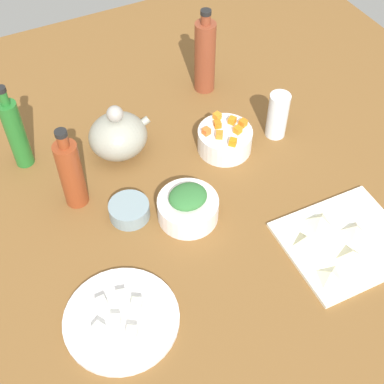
# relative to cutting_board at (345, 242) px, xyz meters

# --- Properties ---
(tabletop) EXTENTS (1.90, 1.90, 0.03)m
(tabletop) POSITION_rel_cutting_board_xyz_m (-0.27, 0.26, -0.02)
(tabletop) COLOR brown
(tabletop) RESTS_ON ground
(cutting_board) EXTENTS (0.29, 0.25, 0.01)m
(cutting_board) POSITION_rel_cutting_board_xyz_m (0.00, 0.00, 0.00)
(cutting_board) COLOR white
(cutting_board) RESTS_ON tabletop
(plate_tofu) EXTENTS (0.24, 0.24, 0.01)m
(plate_tofu) POSITION_rel_cutting_board_xyz_m (-0.54, 0.05, 0.00)
(plate_tofu) COLOR white
(plate_tofu) RESTS_ON tabletop
(bowl_greens) EXTENTS (0.15, 0.15, 0.06)m
(bowl_greens) POSITION_rel_cutting_board_xyz_m (-0.29, 0.24, 0.02)
(bowl_greens) COLOR white
(bowl_greens) RESTS_ON tabletop
(bowl_carrots) EXTENTS (0.15, 0.15, 0.06)m
(bowl_carrots) POSITION_rel_cutting_board_xyz_m (-0.10, 0.40, 0.03)
(bowl_carrots) COLOR white
(bowl_carrots) RESTS_ON tabletop
(bowl_small_side) EXTENTS (0.10, 0.10, 0.04)m
(bowl_small_side) POSITION_rel_cutting_board_xyz_m (-0.42, 0.30, 0.02)
(bowl_small_side) COLOR gray
(bowl_small_side) RESTS_ON tabletop
(teapot) EXTENTS (0.17, 0.15, 0.16)m
(teapot) POSITION_rel_cutting_board_xyz_m (-0.36, 0.52, 0.06)
(teapot) COLOR gray
(teapot) RESTS_ON tabletop
(bottle_0) EXTENTS (0.05, 0.05, 0.25)m
(bottle_0) POSITION_rel_cutting_board_xyz_m (-0.60, 0.60, 0.10)
(bottle_0) COLOR #236D28
(bottle_0) RESTS_ON tabletop
(bottle_1) EXTENTS (0.06, 0.06, 0.26)m
(bottle_1) POSITION_rel_cutting_board_xyz_m (-0.03, 0.66, 0.11)
(bottle_1) COLOR brown
(bottle_1) RESTS_ON tabletop
(bottle_2) EXTENTS (0.06, 0.06, 0.23)m
(bottle_2) POSITION_rel_cutting_board_xyz_m (-0.52, 0.41, 0.10)
(bottle_2) COLOR brown
(bottle_2) RESTS_ON tabletop
(drinking_glass_0) EXTENTS (0.06, 0.06, 0.13)m
(drinking_glass_0) POSITION_rel_cutting_board_xyz_m (0.05, 0.39, 0.06)
(drinking_glass_0) COLOR white
(drinking_glass_0) RESTS_ON tabletop
(carrot_cube_0) EXTENTS (0.02, 0.02, 0.02)m
(carrot_cube_0) POSITION_rel_cutting_board_xyz_m (-0.13, 0.39, 0.07)
(carrot_cube_0) COLOR orange
(carrot_cube_0) RESTS_ON bowl_carrots
(carrot_cube_1) EXTENTS (0.03, 0.03, 0.02)m
(carrot_cube_1) POSITION_rel_cutting_board_xyz_m (-0.11, 0.35, 0.07)
(carrot_cube_1) COLOR orange
(carrot_cube_1) RESTS_ON bowl_carrots
(carrot_cube_2) EXTENTS (0.03, 0.03, 0.02)m
(carrot_cube_2) POSITION_rel_cutting_board_xyz_m (-0.07, 0.42, 0.07)
(carrot_cube_2) COLOR orange
(carrot_cube_2) RESTS_ON bowl_carrots
(carrot_cube_3) EXTENTS (0.02, 0.02, 0.02)m
(carrot_cube_3) POSITION_rel_cutting_board_xyz_m (-0.07, 0.39, 0.07)
(carrot_cube_3) COLOR orange
(carrot_cube_3) RESTS_ON bowl_carrots
(carrot_cube_4) EXTENTS (0.02, 0.02, 0.02)m
(carrot_cube_4) POSITION_rel_cutting_board_xyz_m (-0.15, 0.42, 0.07)
(carrot_cube_4) COLOR orange
(carrot_cube_4) RESTS_ON bowl_carrots
(carrot_cube_5) EXTENTS (0.02, 0.02, 0.02)m
(carrot_cube_5) POSITION_rel_cutting_board_xyz_m (-0.11, 0.43, 0.07)
(carrot_cube_5) COLOR orange
(carrot_cube_5) RESTS_ON bowl_carrots
(carrot_cube_6) EXTENTS (0.02, 0.02, 0.02)m
(carrot_cube_6) POSITION_rel_cutting_board_xyz_m (-0.10, 0.46, 0.07)
(carrot_cube_6) COLOR orange
(carrot_cube_6) RESTS_ON bowl_carrots
(carrot_cube_7) EXTENTS (0.02, 0.02, 0.02)m
(carrot_cube_7) POSITION_rel_cutting_board_xyz_m (-0.05, 0.40, 0.07)
(carrot_cube_7) COLOR orange
(carrot_cube_7) RESTS_ON bowl_carrots
(chopped_greens_mound) EXTENTS (0.10, 0.09, 0.03)m
(chopped_greens_mound) POSITION_rel_cutting_board_xyz_m (-0.29, 0.24, 0.07)
(chopped_greens_mound) COLOR #316E33
(chopped_greens_mound) RESTS_ON bowl_greens
(tofu_cube_0) EXTENTS (0.03, 0.03, 0.02)m
(tofu_cube_0) POSITION_rel_cutting_board_xyz_m (-0.52, 0.09, 0.02)
(tofu_cube_0) COLOR white
(tofu_cube_0) RESTS_ON plate_tofu
(tofu_cube_1) EXTENTS (0.02, 0.02, 0.02)m
(tofu_cube_1) POSITION_rel_cutting_board_xyz_m (-0.57, 0.10, 0.02)
(tofu_cube_1) COLOR white
(tofu_cube_1) RESTS_ON plate_tofu
(tofu_cube_2) EXTENTS (0.03, 0.03, 0.02)m
(tofu_cube_2) POSITION_rel_cutting_board_xyz_m (-0.50, 0.06, 0.02)
(tofu_cube_2) COLOR #ECF6CB
(tofu_cube_2) RESTS_ON plate_tofu
(tofu_cube_3) EXTENTS (0.03, 0.03, 0.02)m
(tofu_cube_3) POSITION_rel_cutting_board_xyz_m (-0.56, 0.04, 0.02)
(tofu_cube_3) COLOR white
(tofu_cube_3) RESTS_ON plate_tofu
(tofu_cube_4) EXTENTS (0.03, 0.03, 0.02)m
(tofu_cube_4) POSITION_rel_cutting_board_xyz_m (-0.54, 0.01, 0.02)
(tofu_cube_4) COLOR white
(tofu_cube_4) RESTS_ON plate_tofu
(tofu_cube_5) EXTENTS (0.03, 0.03, 0.02)m
(tofu_cube_5) POSITION_rel_cutting_board_xyz_m (-0.59, 0.04, 0.02)
(tofu_cube_5) COLOR white
(tofu_cube_5) RESTS_ON plate_tofu
(dumpling_0) EXTENTS (0.06, 0.06, 0.03)m
(dumpling_0) POSITION_rel_cutting_board_xyz_m (-0.09, 0.04, 0.02)
(dumpling_0) COLOR beige
(dumpling_0) RESTS_ON cutting_board
(dumpling_1) EXTENTS (0.07, 0.07, 0.03)m
(dumpling_1) POSITION_rel_cutting_board_xyz_m (0.03, 0.01, 0.02)
(dumpling_1) COLOR beige
(dumpling_1) RESTS_ON cutting_board
(dumpling_2) EXTENTS (0.07, 0.07, 0.03)m
(dumpling_2) POSITION_rel_cutting_board_xyz_m (-0.02, -0.04, 0.02)
(dumpling_2) COLOR beige
(dumpling_2) RESTS_ON cutting_board
(dumpling_3) EXTENTS (0.07, 0.07, 0.02)m
(dumpling_3) POSITION_rel_cutting_board_xyz_m (-0.09, -0.06, 0.02)
(dumpling_3) COLOR beige
(dumpling_3) RESTS_ON cutting_board
(dumpling_4) EXTENTS (0.07, 0.07, 0.03)m
(dumpling_4) POSITION_rel_cutting_board_xyz_m (-0.03, 0.07, 0.02)
(dumpling_4) COLOR beige
(dumpling_4) RESTS_ON cutting_board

